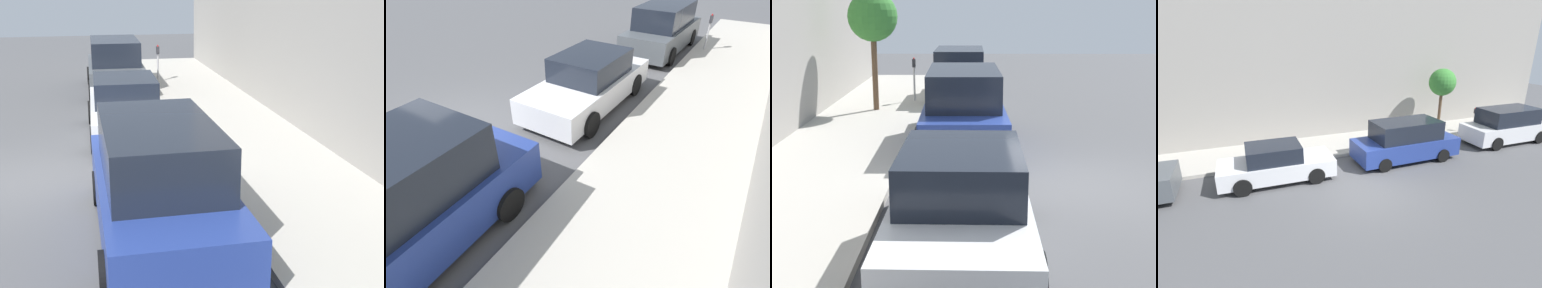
{
  "view_description": "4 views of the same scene",
  "coord_description": "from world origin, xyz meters",
  "views": [
    {
      "loc": [
        1.12,
        -10.67,
        3.95
      ],
      "look_at": [
        3.03,
        -1.3,
        1.0
      ],
      "focal_mm": 50.0,
      "sensor_mm": 36.0,
      "label": 1
    },
    {
      "loc": [
        6.05,
        -3.94,
        4.2
      ],
      "look_at": [
        3.67,
        -0.07,
        1.0
      ],
      "focal_mm": 28.0,
      "sensor_mm": 36.0,
      "label": 2
    },
    {
      "loc": [
        2.04,
        9.89,
        3.33
      ],
      "look_at": [
        2.13,
        0.79,
        1.0
      ],
      "focal_mm": 50.0,
      "sensor_mm": 36.0,
      "label": 3
    },
    {
      "loc": [
        -9.23,
        4.27,
        5.59
      ],
      "look_at": [
        2.53,
        -0.31,
        1.0
      ],
      "focal_mm": 28.0,
      "sensor_mm": 36.0,
      "label": 4
    }
  ],
  "objects": [
    {
      "name": "ground_plane",
      "position": [
        0.0,
        0.0,
        0.0
      ],
      "size": [
        60.0,
        60.0,
        0.0
      ],
      "primitive_type": "plane",
      "color": "#515154"
    },
    {
      "name": "parked_minivan_second",
      "position": [
        2.17,
        -2.95,
        0.92
      ],
      "size": [
        2.02,
        4.93,
        1.9
      ],
      "color": "navy",
      "rests_on": "ground_plane"
    },
    {
      "name": "sidewalk",
      "position": [
        5.07,
        0.0,
        0.07
      ],
      "size": [
        3.15,
        32.0,
        0.15
      ],
      "color": "#B2ADA3",
      "rests_on": "ground_plane"
    },
    {
      "name": "parked_minivan_nearest",
      "position": [
        2.38,
        -9.51,
        0.92
      ],
      "size": [
        2.02,
        4.91,
        1.9
      ],
      "color": "silver",
      "rests_on": "ground_plane"
    },
    {
      "name": "street_tree",
      "position": [
        5.01,
        -6.98,
        3.03
      ],
      "size": [
        1.54,
        1.54,
        3.68
      ],
      "color": "brown",
      "rests_on": "sidewalk"
    },
    {
      "name": "parking_meter_near",
      "position": [
        3.95,
        -8.7,
        1.07
      ],
      "size": [
        0.11,
        0.15,
        1.5
      ],
      "color": "#ADADB2",
      "rests_on": "sidewalk"
    },
    {
      "name": "parked_sedan_third",
      "position": [
        2.14,
        3.03,
        0.72
      ],
      "size": [
        1.92,
        4.53,
        1.54
      ],
      "color": "silver",
      "rests_on": "ground_plane"
    }
  ]
}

